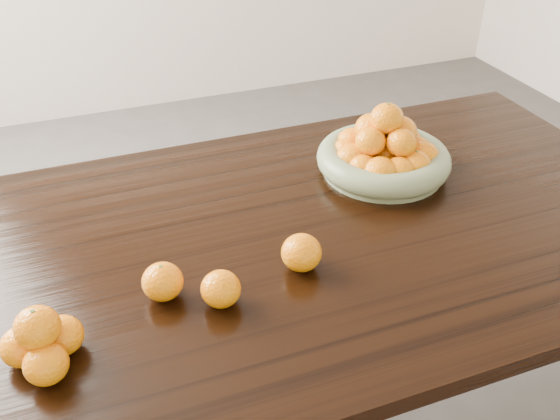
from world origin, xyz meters
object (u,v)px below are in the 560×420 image
object	(u,v)px
orange_pyramid	(42,343)
loose_orange_0	(163,282)
fruit_bowl	(384,154)
dining_table	(265,269)

from	to	relation	value
orange_pyramid	loose_orange_0	world-z (taller)	orange_pyramid
fruit_bowl	orange_pyramid	bearing A→B (deg)	-156.35
loose_orange_0	fruit_bowl	bearing A→B (deg)	23.74
loose_orange_0	dining_table	bearing A→B (deg)	24.56
orange_pyramid	loose_orange_0	xyz separation A→B (m)	(0.23, 0.10, -0.01)
orange_pyramid	fruit_bowl	bearing A→B (deg)	23.65
dining_table	fruit_bowl	size ratio (longest dim) A/B	5.80
dining_table	orange_pyramid	xyz separation A→B (m)	(-0.48, -0.21, 0.14)
fruit_bowl	loose_orange_0	distance (m)	0.70
dining_table	orange_pyramid	world-z (taller)	orange_pyramid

